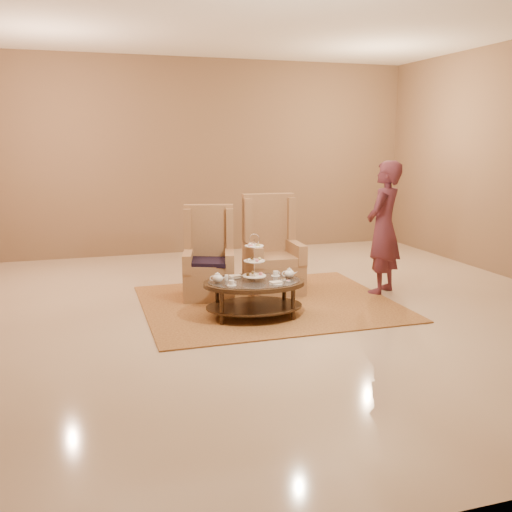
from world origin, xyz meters
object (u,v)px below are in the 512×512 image
object	(u,v)px
tea_table	(254,288)
armchair_left	(209,266)
armchair_right	(272,259)
person	(384,228)

from	to	relation	value
tea_table	armchair_left	size ratio (longest dim) A/B	1.06
armchair_left	armchair_right	distance (m)	0.89
armchair_left	armchair_right	bearing A→B (deg)	15.87
armchair_left	person	world-z (taller)	person
tea_table	armchair_right	size ratio (longest dim) A/B	0.96
armchair_right	person	distance (m)	1.57
person	tea_table	bearing A→B (deg)	-22.87
armchair_right	tea_table	bearing A→B (deg)	-115.15
armchair_right	armchair_left	bearing A→B (deg)	-174.87
tea_table	armchair_right	distance (m)	1.24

